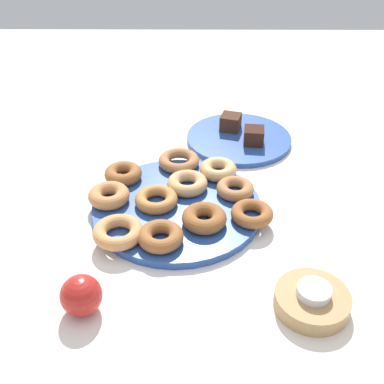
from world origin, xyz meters
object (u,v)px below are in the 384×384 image
(donut_3, at_px, (156,199))
(brownie_far, at_px, (254,136))
(donut_8, at_px, (161,236))
(tealight, at_px, (314,291))
(donut_5, at_px, (179,161))
(donut_6, at_px, (187,183))
(donut_2, at_px, (118,232))
(donut_10, at_px, (252,214))
(candle_holder, at_px, (312,301))
(donut_7, at_px, (109,195))
(donut_4, at_px, (123,174))
(apple, at_px, (81,295))
(donut_0, at_px, (218,169))
(cake_plate, at_px, (239,139))
(donut_9, at_px, (235,189))
(brownie_near, at_px, (231,122))
(donut_plate, at_px, (177,207))
(donut_1, at_px, (204,218))

(donut_3, relative_size, brownie_far, 1.78)
(donut_8, bearing_deg, tealight, 61.08)
(donut_5, height_order, donut_6, donut_6)
(donut_2, relative_size, donut_10, 1.14)
(donut_10, relative_size, candle_holder, 0.68)
(donut_8, height_order, brownie_far, brownie_far)
(donut_5, xyz_separation_m, donut_6, (0.09, 0.02, 0.00))
(donut_6, bearing_deg, donut_7, -73.83)
(brownie_far, distance_m, candle_holder, 0.50)
(donut_4, height_order, donut_8, same)
(donut_2, height_order, apple, apple)
(donut_4, height_order, donut_5, donut_4)
(donut_4, height_order, donut_7, same)
(donut_8, bearing_deg, donut_7, -138.13)
(donut_0, xyz_separation_m, donut_8, (0.22, -0.11, -0.00))
(donut_2, distance_m, donut_4, 0.19)
(donut_10, bearing_deg, donut_0, -159.01)
(donut_8, bearing_deg, cake_plate, 156.87)
(donut_5, xyz_separation_m, donut_8, (0.26, -0.03, 0.00))
(donut_4, height_order, candle_holder, donut_4)
(donut_4, distance_m, donut_5, 0.13)
(donut_4, bearing_deg, donut_10, 62.70)
(donut_7, bearing_deg, donut_2, 16.50)
(donut_4, xyz_separation_m, donut_8, (0.20, 0.09, -0.00))
(donut_9, relative_size, cake_plate, 0.30)
(donut_3, height_order, brownie_far, brownie_far)
(cake_plate, bearing_deg, donut_0, -18.38)
(donut_4, xyz_separation_m, apple, (0.35, -0.02, 0.00))
(donut_7, relative_size, brownie_near, 1.72)
(donut_3, bearing_deg, donut_6, 131.55)
(donut_plate, bearing_deg, donut_1, 40.86)
(donut_5, height_order, donut_7, donut_7)
(donut_4, bearing_deg, donut_9, 77.48)
(cake_plate, xyz_separation_m, candle_holder, (0.53, 0.08, 0.01))
(donut_1, relative_size, brownie_far, 1.76)
(donut_1, bearing_deg, donut_6, -164.12)
(donut_4, bearing_deg, donut_5, 115.06)
(donut_7, distance_m, brownie_near, 0.41)
(donut_1, distance_m, donut_5, 0.21)
(donut_plate, distance_m, donut_7, 0.14)
(donut_3, bearing_deg, apple, -20.92)
(donut_0, height_order, donut_8, same)
(apple, bearing_deg, donut_6, 152.92)
(donut_1, relative_size, donut_10, 1.04)
(donut_plate, xyz_separation_m, cake_plate, (-0.29, 0.14, -0.00))
(donut_0, relative_size, donut_2, 0.87)
(donut_2, bearing_deg, donut_8, 81.33)
(donut_2, height_order, donut_7, donut_7)
(donut_6, xyz_separation_m, donut_10, (0.10, 0.12, -0.00))
(brownie_near, bearing_deg, cake_plate, 26.57)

